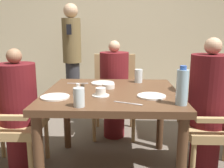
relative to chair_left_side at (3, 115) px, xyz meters
The scene contains 21 objects.
wall_back 2.63m from the chair_left_side, 67.96° to the left, with size 8.00×0.06×2.80m.
dining_table 0.94m from the chair_left_side, ahead, with size 1.08×1.02×0.73m.
chair_left_side is the anchor object (origin of this frame).
diner_in_left_chair 0.15m from the chair_left_side, ahead, with size 0.32×0.32×1.07m.
chair_far_side 1.29m from the chair_left_side, 44.01° to the left, with size 0.50×0.50×0.93m.
diner_in_far_chair 1.20m from the chair_left_side, 39.13° to the left, with size 0.32×0.32×1.10m.
chair_right_side 1.86m from the chair_left_side, ahead, with size 0.50×0.50×0.93m.
diner_in_right_chair 1.72m from the chair_left_side, ahead, with size 0.32×0.32×1.16m.
standing_host 1.73m from the chair_left_side, 80.21° to the left, with size 0.27×0.31×1.58m.
plate_main_left 0.91m from the chair_left_side, 19.24° to the left, with size 0.21×0.21×0.01m.
plate_main_right 1.27m from the chair_left_side, ahead, with size 0.21×0.21×0.01m.
plate_dessert_center 0.60m from the chair_left_side, 22.20° to the right, with size 0.21×0.21×0.01m.
teacup_with_saucer 0.90m from the chair_left_side, ahead, with size 0.13×0.13×0.06m.
bowl_small 0.93m from the chair_left_side, ahead, with size 0.11×0.11×0.04m.
water_bottle 1.49m from the chair_left_side, 14.17° to the right, with size 0.08×0.08×0.26m.
glass_tall_near 0.89m from the chair_left_side, 29.94° to the right, with size 0.07×0.07×0.13m.
glass_tall_mid 1.26m from the chair_left_side, 17.00° to the left, with size 0.07×0.07×0.13m.
salt_shaker 0.72m from the chair_left_side, ahead, with size 0.03×0.03×0.08m.
pepper_shaker 0.76m from the chair_left_side, ahead, with size 0.03×0.03×0.08m.
fork_beside_plate 0.72m from the chair_left_side, 24.92° to the left, with size 0.19×0.02×0.00m.
knife_beside_plate 1.14m from the chair_left_side, 18.00° to the right, with size 0.20×0.09×0.00m.
Camera 1 is at (0.07, -1.98, 1.22)m, focal length 40.00 mm.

